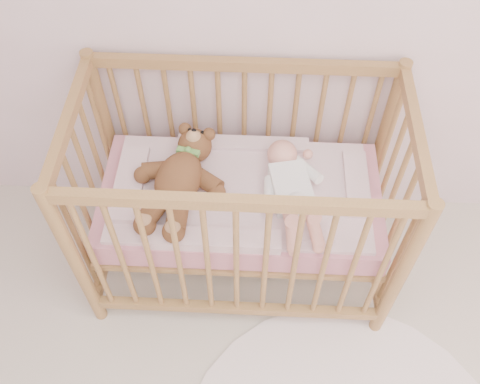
# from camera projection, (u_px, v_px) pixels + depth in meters

# --- Properties ---
(crib) EXTENTS (1.36, 0.76, 1.00)m
(crib) POSITION_uv_depth(u_px,v_px,m) (241.00, 199.00, 2.35)
(crib) COLOR #A67746
(crib) RESTS_ON floor
(mattress) EXTENTS (1.22, 0.62, 0.13)m
(mattress) POSITION_uv_depth(u_px,v_px,m) (241.00, 201.00, 2.36)
(mattress) COLOR pink
(mattress) RESTS_ON crib
(blanket) EXTENTS (1.10, 0.58, 0.06)m
(blanket) POSITION_uv_depth(u_px,v_px,m) (241.00, 191.00, 2.30)
(blanket) COLOR pink
(blanket) RESTS_ON mattress
(baby) EXTENTS (0.40, 0.64, 0.14)m
(baby) POSITION_uv_depth(u_px,v_px,m) (291.00, 186.00, 2.22)
(baby) COLOR white
(baby) RESTS_ON blanket
(teddy_bear) EXTENTS (0.55, 0.68, 0.17)m
(teddy_bear) POSITION_uv_depth(u_px,v_px,m) (179.00, 180.00, 2.23)
(teddy_bear) COLOR brown
(teddy_bear) RESTS_ON blanket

